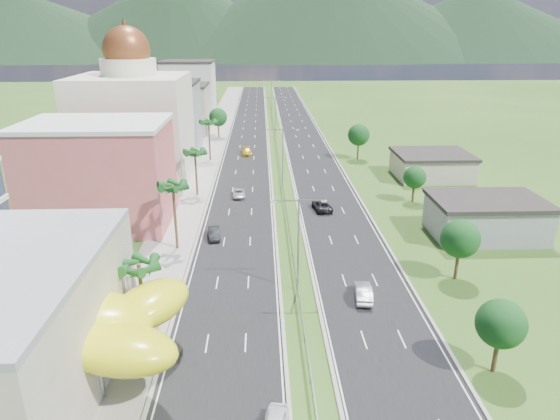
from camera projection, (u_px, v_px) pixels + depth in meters
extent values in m
plane|color=#2D5119|center=(305.00, 341.00, 47.60)|extent=(500.00, 500.00, 0.00)
cube|color=black|center=(248.00, 141.00, 131.81)|extent=(11.00, 260.00, 0.04)
cube|color=black|center=(304.00, 141.00, 132.34)|extent=(11.00, 260.00, 0.04)
cube|color=gray|center=(212.00, 141.00, 131.46)|extent=(7.00, 260.00, 0.12)
cube|color=gray|center=(279.00, 155.00, 114.97)|extent=(0.08, 216.00, 0.28)
cube|color=gray|center=(270.00, 98.00, 210.82)|extent=(0.10, 0.12, 0.70)
cylinder|color=gray|center=(298.00, 246.00, 55.10)|extent=(0.20, 0.20, 11.00)
cube|color=gray|center=(285.00, 201.00, 53.23)|extent=(2.88, 0.12, 0.12)
cube|color=gray|center=(312.00, 200.00, 53.33)|extent=(2.88, 0.12, 0.12)
cube|color=silver|center=(273.00, 202.00, 53.22)|extent=(0.60, 0.25, 0.18)
cube|color=silver|center=(324.00, 201.00, 53.41)|extent=(0.60, 0.25, 0.18)
cylinder|color=gray|center=(283.00, 158.00, 92.65)|extent=(0.20, 0.20, 11.00)
cube|color=gray|center=(275.00, 129.00, 90.78)|extent=(2.88, 0.12, 0.12)
cube|color=gray|center=(291.00, 129.00, 90.88)|extent=(2.88, 0.12, 0.12)
cube|color=silver|center=(268.00, 130.00, 90.77)|extent=(0.60, 0.25, 0.18)
cube|color=silver|center=(298.00, 130.00, 90.96)|extent=(0.60, 0.25, 0.18)
cylinder|color=gray|center=(276.00, 117.00, 134.89)|extent=(0.20, 0.20, 11.00)
cube|color=gray|center=(270.00, 97.00, 133.02)|extent=(2.88, 0.12, 0.12)
cube|color=gray|center=(281.00, 97.00, 133.13)|extent=(2.88, 0.12, 0.12)
cube|color=silver|center=(265.00, 98.00, 133.01)|extent=(0.60, 0.25, 0.18)
cube|color=silver|center=(286.00, 98.00, 133.21)|extent=(0.60, 0.25, 0.18)
cylinder|color=gray|center=(272.00, 96.00, 177.13)|extent=(0.20, 0.20, 11.00)
cube|color=gray|center=(268.00, 81.00, 175.27)|extent=(2.88, 0.12, 0.12)
cube|color=gray|center=(276.00, 81.00, 175.37)|extent=(2.88, 0.12, 0.12)
cube|color=silver|center=(264.00, 81.00, 175.26)|extent=(0.60, 0.25, 0.18)
cube|color=silver|center=(279.00, 81.00, 175.45)|extent=(0.60, 0.25, 0.18)
cylinder|color=gray|center=(38.00, 342.00, 44.18)|extent=(0.50, 0.50, 4.00)
cylinder|color=gray|center=(100.00, 377.00, 39.73)|extent=(0.50, 0.50, 4.00)
cylinder|color=gray|center=(33.00, 405.00, 36.78)|extent=(0.50, 0.50, 4.00)
cylinder|color=gray|center=(140.00, 339.00, 44.50)|extent=(0.50, 0.50, 4.00)
cube|color=#C95652|center=(100.00, 176.00, 74.07)|extent=(20.00, 15.00, 15.00)
cube|color=beige|center=(135.00, 130.00, 94.80)|extent=(20.00, 20.00, 20.00)
cylinder|color=beige|center=(128.00, 67.00, 90.86)|extent=(10.00, 10.00, 3.00)
sphere|color=brown|center=(127.00, 50.00, 89.83)|extent=(8.40, 8.40, 8.40)
cube|color=gray|center=(164.00, 118.00, 118.99)|extent=(16.00, 15.00, 16.00)
cube|color=#A29686|center=(179.00, 110.00, 140.16)|extent=(16.00, 15.00, 13.00)
cube|color=silver|center=(189.00, 91.00, 160.89)|extent=(16.00, 15.00, 18.00)
cube|color=gray|center=(486.00, 219.00, 71.21)|extent=(15.00, 10.00, 5.00)
cube|color=#A29686|center=(431.00, 166.00, 99.54)|extent=(14.00, 12.00, 4.40)
cylinder|color=#47301C|center=(142.00, 299.00, 47.64)|extent=(0.36, 0.36, 7.50)
cylinder|color=#47301C|center=(175.00, 218.00, 66.15)|extent=(0.36, 0.36, 9.00)
cylinder|color=#47301C|center=(196.00, 174.00, 87.92)|extent=(0.36, 0.36, 8.00)
cylinder|color=#47301C|center=(210.00, 141.00, 111.25)|extent=(0.36, 0.36, 8.80)
cylinder|color=#47301C|center=(219.00, 129.00, 135.38)|extent=(0.40, 0.40, 4.90)
sphere|color=#164819|center=(218.00, 117.00, 134.30)|extent=(4.90, 4.90, 4.90)
cylinder|color=#47301C|center=(496.00, 351.00, 42.75)|extent=(0.40, 0.40, 4.20)
sphere|color=#164819|center=(501.00, 324.00, 41.83)|extent=(4.20, 4.20, 4.20)
cylinder|color=#47301C|center=(457.00, 261.00, 58.76)|extent=(0.40, 0.40, 4.55)
sphere|color=#164819|center=(460.00, 239.00, 57.76)|extent=(4.55, 4.55, 4.55)
cylinder|color=#47301C|center=(413.00, 191.00, 85.27)|extent=(0.40, 0.40, 3.85)
sphere|color=#164819|center=(415.00, 177.00, 84.42)|extent=(3.85, 3.85, 3.85)
cylinder|color=#47301C|center=(358.00, 149.00, 113.11)|extent=(0.40, 0.40, 4.90)
sphere|color=#164819|center=(359.00, 135.00, 112.03)|extent=(4.90, 4.90, 4.90)
imported|color=black|center=(214.00, 233.00, 70.75)|extent=(2.22, 4.65, 1.47)
imported|color=#ACAEB4|center=(239.00, 193.00, 88.13)|extent=(2.34, 4.74, 1.29)
imported|color=gold|center=(247.00, 151.00, 117.67)|extent=(2.48, 5.44, 1.54)
imported|color=#B0B2B9|center=(363.00, 292.00, 54.77)|extent=(2.28, 5.13, 1.64)
imported|color=black|center=(322.00, 205.00, 81.76)|extent=(3.26, 5.82, 1.54)
imported|color=black|center=(181.00, 354.00, 44.82)|extent=(0.59, 1.76, 1.11)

